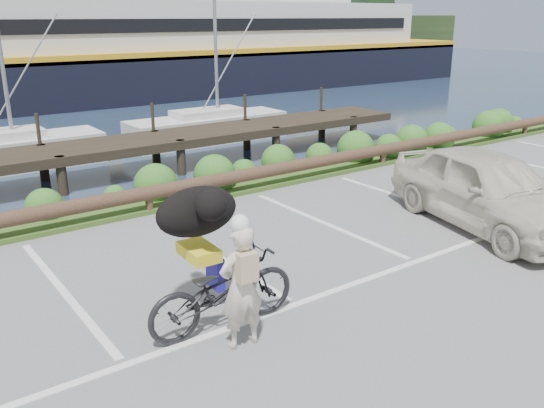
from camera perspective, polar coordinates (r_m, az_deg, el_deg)
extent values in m
plane|color=slate|center=(8.75, 0.69, -8.96)|extent=(72.00, 72.00, 0.00)
cube|color=#3D5B21|center=(13.06, -13.28, 0.11)|extent=(34.00, 1.60, 0.10)
imported|color=black|center=(7.67, -4.92, -8.52)|extent=(2.15, 0.84, 1.11)
imported|color=beige|center=(7.17, -3.07, -8.21)|extent=(0.61, 0.41, 1.62)
ellipsoid|color=black|center=(7.88, -7.44, -0.74)|extent=(0.64, 1.23, 0.69)
imported|color=beige|center=(12.00, 20.57, 1.41)|extent=(2.85, 4.81, 1.54)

